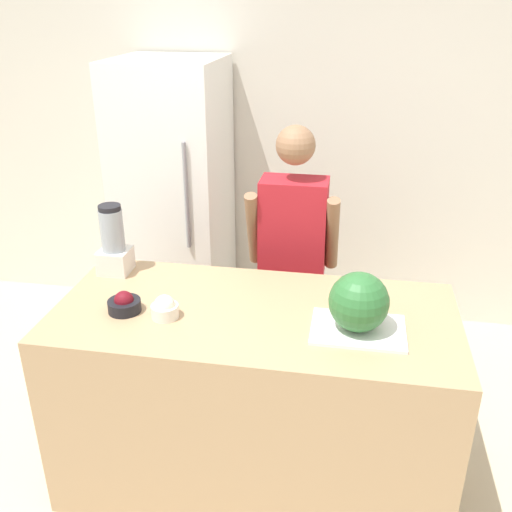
# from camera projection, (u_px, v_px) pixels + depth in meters

# --- Properties ---
(wall_back) EXTENTS (8.00, 0.06, 2.60)m
(wall_back) POSITION_uv_depth(u_px,v_px,m) (299.00, 140.00, 3.94)
(wall_back) COLOR silver
(wall_back) RESTS_ON ground_plane
(counter_island) EXTENTS (1.79, 0.84, 0.94)m
(counter_island) POSITION_uv_depth(u_px,v_px,m) (254.00, 396.00, 2.72)
(counter_island) COLOR tan
(counter_island) RESTS_ON ground_plane
(refrigerator) EXTENTS (0.66, 0.76, 1.87)m
(refrigerator) POSITION_uv_depth(u_px,v_px,m) (175.00, 203.00, 3.84)
(refrigerator) COLOR white
(refrigerator) RESTS_ON ground_plane
(person) EXTENTS (0.50, 0.26, 1.61)m
(person) POSITION_uv_depth(u_px,v_px,m) (292.00, 262.00, 3.23)
(person) COLOR #333338
(person) RESTS_ON ground_plane
(cutting_board) EXTENTS (0.39, 0.28, 0.01)m
(cutting_board) POSITION_uv_depth(u_px,v_px,m) (358.00, 330.00, 2.37)
(cutting_board) COLOR white
(cutting_board) RESTS_ON counter_island
(watermelon) EXTENTS (0.25, 0.25, 0.25)m
(watermelon) POSITION_uv_depth(u_px,v_px,m) (359.00, 302.00, 2.32)
(watermelon) COLOR #2D6B33
(watermelon) RESTS_ON cutting_board
(bowl_cherries) EXTENTS (0.15, 0.15, 0.10)m
(bowl_cherries) POSITION_uv_depth(u_px,v_px,m) (124.00, 304.00, 2.51)
(bowl_cherries) COLOR black
(bowl_cherries) RESTS_ON counter_island
(bowl_cream) EXTENTS (0.12, 0.12, 0.10)m
(bowl_cream) POSITION_uv_depth(u_px,v_px,m) (165.00, 308.00, 2.46)
(bowl_cream) COLOR white
(bowl_cream) RESTS_ON counter_island
(blender) EXTENTS (0.15, 0.15, 0.35)m
(blender) POSITION_uv_depth(u_px,v_px,m) (113.00, 244.00, 2.82)
(blender) COLOR silver
(blender) RESTS_ON counter_island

